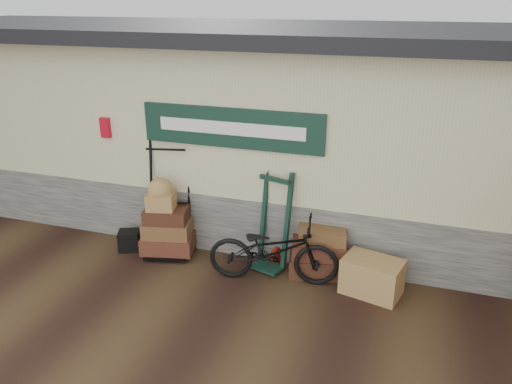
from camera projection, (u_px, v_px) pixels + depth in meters
The scene contains 8 objects.
ground at pixel (229, 292), 6.55m from camera, with size 80.00×80.00×0.00m, color black.
station_building at pixel (285, 124), 8.37m from camera, with size 14.40×4.10×3.20m.
porter_trolley at pixel (169, 194), 7.33m from camera, with size 0.91×0.68×1.82m, color black, non-canonical shape.
green_barrow at pixel (274, 221), 6.93m from camera, with size 0.51×0.43×1.41m, color #112E23, non-canonical shape.
suitcase_stack at pixel (319, 251), 6.87m from camera, with size 0.79×0.50×0.70m, color #3B2213, non-canonical shape.
wicker_hamper at pixel (372, 276), 6.45m from camera, with size 0.74×0.48×0.48m, color olive.
black_trunk at pixel (129, 240), 7.59m from camera, with size 0.31×0.26×0.31m, color black.
bicycle at pixel (273, 247), 6.63m from camera, with size 1.76×0.61×1.02m, color black.
Camera 1 is at (2.10, -5.21, 3.62)m, focal length 35.00 mm.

